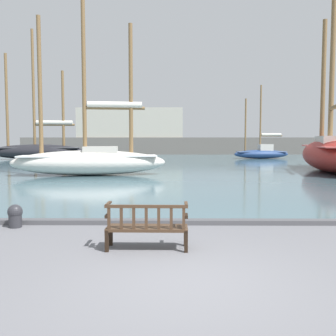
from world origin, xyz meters
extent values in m
plane|color=slate|center=(0.00, 0.00, 0.00)|extent=(160.00, 160.00, 0.00)
cube|color=#476670|center=(0.00, 44.00, 0.04)|extent=(100.00, 80.00, 0.08)
cube|color=#4C4C50|center=(0.00, 3.85, 0.06)|extent=(40.00, 0.30, 0.12)
cube|color=black|center=(-1.44, 1.88, 0.21)|extent=(0.07, 0.07, 0.42)
cube|color=black|center=(0.09, 1.86, 0.21)|extent=(0.07, 0.07, 0.42)
cube|color=black|center=(-1.45, 1.43, 0.21)|extent=(0.07, 0.07, 0.42)
cube|color=black|center=(0.08, 1.41, 0.21)|extent=(0.07, 0.07, 0.42)
cube|color=#422D1E|center=(-0.68, 1.65, 0.42)|extent=(1.61, 0.54, 0.06)
cube|color=#422D1E|center=(-0.68, 1.43, 0.89)|extent=(1.60, 0.07, 0.06)
cube|color=#422D1E|center=(-1.40, 1.44, 0.66)|extent=(0.06, 0.04, 0.41)
cube|color=#422D1E|center=(-1.16, 1.43, 0.66)|extent=(0.06, 0.04, 0.41)
cube|color=#422D1E|center=(-0.92, 1.43, 0.66)|extent=(0.06, 0.04, 0.41)
cube|color=#422D1E|center=(-0.68, 1.43, 0.66)|extent=(0.06, 0.04, 0.41)
cube|color=#422D1E|center=(-0.44, 1.42, 0.66)|extent=(0.06, 0.04, 0.41)
cube|color=#422D1E|center=(-0.20, 1.42, 0.66)|extent=(0.06, 0.04, 0.41)
cube|color=#422D1E|center=(0.04, 1.42, 0.66)|extent=(0.06, 0.04, 0.41)
cube|color=black|center=(-1.45, 1.57, 0.69)|extent=(0.06, 0.30, 0.06)
cube|color=#422D1E|center=(-1.45, 1.66, 0.90)|extent=(0.07, 0.47, 0.04)
cube|color=black|center=(0.09, 1.54, 0.69)|extent=(0.06, 0.30, 0.06)
cube|color=#422D1E|center=(0.09, 1.63, 0.90)|extent=(0.07, 0.47, 0.04)
ellipsoid|color=maroon|center=(10.57, 19.73, 1.17)|extent=(5.67, 12.03, 2.18)
cube|color=#C6514C|center=(10.57, 19.73, 1.77)|extent=(4.57, 10.49, 0.08)
cube|color=beige|center=(10.39, 18.88, 2.13)|extent=(2.47, 3.63, 0.64)
cylinder|color=brown|center=(10.63, 20.02, 7.92)|extent=(0.33, 0.33, 12.22)
cylinder|color=brown|center=(11.31, 23.13, 6.50)|extent=(0.33, 0.33, 9.38)
cylinder|color=brown|center=(11.98, 26.24, 1.79)|extent=(0.62, 1.74, 0.26)
ellipsoid|color=black|center=(-14.98, 35.48, 0.91)|extent=(10.66, 3.67, 1.66)
cube|color=#4C4C51|center=(-14.98, 35.48, 1.37)|extent=(9.35, 2.85, 0.08)
cylinder|color=brown|center=(-15.24, 35.46, 7.78)|extent=(0.29, 0.29, 12.76)
cylinder|color=brown|center=(-13.06, 35.61, 3.89)|extent=(4.37, 0.54, 0.23)
cylinder|color=silver|center=(-13.06, 35.61, 4.12)|extent=(3.95, 0.75, 0.47)
cylinder|color=brown|center=(-18.11, 35.25, 6.48)|extent=(0.29, 0.29, 10.15)
cylinder|color=brown|center=(-12.10, 35.68, 5.59)|extent=(0.29, 0.29, 8.36)
ellipsoid|color=silver|center=(-5.12, 16.62, 0.82)|extent=(9.38, 3.57, 1.49)
cube|color=white|center=(-5.12, 16.62, 1.23)|extent=(8.21, 2.83, 0.08)
cube|color=beige|center=(-4.44, 16.71, 1.54)|extent=(2.18, 1.57, 0.53)
cylinder|color=brown|center=(-5.34, 16.59, 6.80)|extent=(0.24, 0.24, 11.06)
cylinder|color=brown|center=(-3.57, 16.82, 4.09)|extent=(3.57, 0.65, 0.19)
cylinder|color=silver|center=(-3.57, 16.82, 4.28)|extent=(3.24, 0.80, 0.38)
cylinder|color=brown|center=(-7.84, 16.26, 5.29)|extent=(0.24, 0.24, 8.04)
cylinder|color=brown|center=(-2.62, 16.95, 5.16)|extent=(0.24, 0.24, 7.78)
ellipsoid|color=navy|center=(10.25, 37.79, 0.58)|extent=(6.63, 2.65, 1.00)
cube|color=#516B9E|center=(10.25, 37.79, 0.86)|extent=(5.81, 2.09, 0.08)
cube|color=beige|center=(10.73, 37.85, 1.32)|extent=(1.67, 1.22, 0.84)
cylinder|color=brown|center=(10.09, 37.77, 4.69)|extent=(0.19, 0.19, 7.60)
cylinder|color=brown|center=(11.39, 37.93, 2.70)|extent=(2.63, 0.47, 0.15)
cylinder|color=silver|center=(11.39, 37.93, 2.85)|extent=(2.39, 0.59, 0.30)
cylinder|color=brown|center=(8.32, 37.55, 3.92)|extent=(0.19, 0.19, 6.05)
cylinder|color=#2D2D33|center=(-4.07, 3.46, 0.20)|extent=(0.32, 0.32, 0.39)
sphere|color=#2D2D33|center=(-4.07, 3.46, 0.39)|extent=(0.36, 0.36, 0.36)
cube|color=#66605B|center=(0.00, 51.21, 1.31)|extent=(45.56, 2.40, 2.62)
cube|color=#B7B2A3|center=(-6.48, 51.21, 4.85)|extent=(15.94, 2.00, 4.46)
camera|label=1|loc=(-0.20, -5.65, 2.15)|focal=40.00mm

